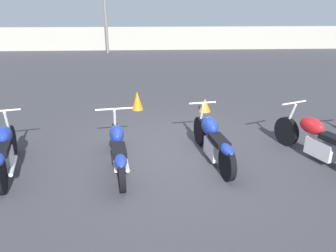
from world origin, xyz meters
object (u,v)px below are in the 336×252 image
object	(u,v)px
motorcycle_slot_3	(213,140)
motorcycle_slot_1	(5,152)
motorcycle_slot_4	(320,141)
traffic_cone_near	(205,105)
motorcycle_slot_2	(118,149)
traffic_cone_far	(137,101)

from	to	relation	value
motorcycle_slot_3	motorcycle_slot_1	bearing A→B (deg)	175.56
motorcycle_slot_1	motorcycle_slot_3	bearing A→B (deg)	-9.85
motorcycle_slot_4	traffic_cone_near	size ratio (longest dim) A/B	5.71
motorcycle_slot_1	motorcycle_slot_2	xyz separation A→B (m)	(1.95, 0.05, -0.02)
traffic_cone_near	traffic_cone_far	distance (m)	1.88
motorcycle_slot_1	motorcycle_slot_3	size ratio (longest dim) A/B	0.93
motorcycle_slot_1	motorcycle_slot_2	size ratio (longest dim) A/B	0.92
motorcycle_slot_3	motorcycle_slot_4	distance (m)	2.01
motorcycle_slot_2	motorcycle_slot_3	world-z (taller)	motorcycle_slot_3
motorcycle_slot_3	motorcycle_slot_4	size ratio (longest dim) A/B	1.02
motorcycle_slot_1	motorcycle_slot_2	distance (m)	1.95
motorcycle_slot_4	traffic_cone_near	xyz separation A→B (m)	(-1.67, 3.12, -0.24)
motorcycle_slot_2	traffic_cone_far	size ratio (longest dim) A/B	4.10
motorcycle_slot_4	traffic_cone_far	world-z (taller)	motorcycle_slot_4
traffic_cone_far	traffic_cone_near	bearing A→B (deg)	-7.78
traffic_cone_far	motorcycle_slot_4	bearing A→B (deg)	-43.71
motorcycle_slot_1	motorcycle_slot_2	world-z (taller)	motorcycle_slot_1
motorcycle_slot_1	motorcycle_slot_3	world-z (taller)	motorcycle_slot_1
motorcycle_slot_3	traffic_cone_near	distance (m)	3.02
motorcycle_slot_3	traffic_cone_far	xyz separation A→B (m)	(-1.53, 3.25, -0.16)
motorcycle_slot_1	motorcycle_slot_4	bearing A→B (deg)	-12.73
motorcycle_slot_2	motorcycle_slot_4	xyz separation A→B (m)	(3.75, 0.12, 0.03)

